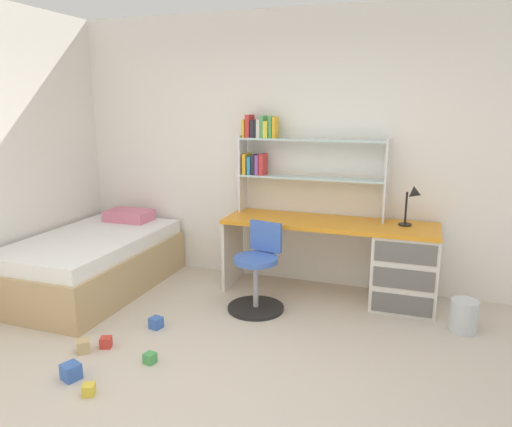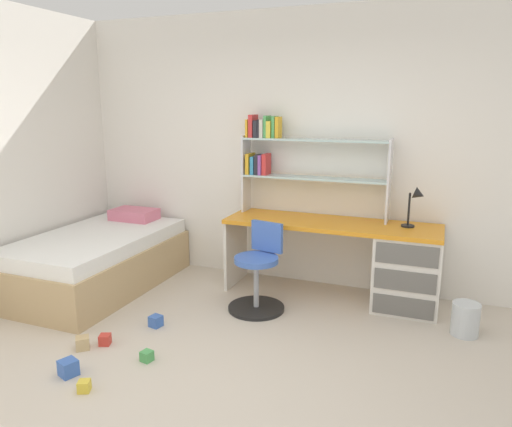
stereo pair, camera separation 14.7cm
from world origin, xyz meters
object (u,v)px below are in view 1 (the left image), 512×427
object	(u,v)px
desk_lamp	(413,200)
toy_block_natural_1	(83,346)
toy_block_red_2	(106,342)
desk	(385,260)
toy_block_blue_5	(71,372)
swivel_chair	(258,276)
toy_block_green_0	(150,358)
bed_platform	(93,262)
toy_block_blue_4	(156,323)
waste_bin	(464,316)
bookshelf_hutch	(287,155)
toy_block_yellow_3	(89,390)

from	to	relation	value
desk_lamp	toy_block_natural_1	size ratio (longest dim) A/B	3.90
toy_block_red_2	desk	bearing A→B (deg)	39.41
desk	toy_block_blue_5	xyz separation A→B (m)	(-1.91, -2.06, -0.36)
swivel_chair	toy_block_green_0	size ratio (longest dim) A/B	10.27
swivel_chair	bed_platform	bearing A→B (deg)	-177.15
swivel_chair	toy_block_blue_5	bearing A→B (deg)	-118.44
desk	toy_block_natural_1	bearing A→B (deg)	-140.20
toy_block_red_2	toy_block_blue_5	xyz separation A→B (m)	(0.05, -0.45, 0.02)
toy_block_green_0	toy_block_blue_4	xyz separation A→B (m)	(-0.25, 0.51, 0.01)
swivel_chair	waste_bin	distance (m)	1.78
waste_bin	toy_block_green_0	bearing A→B (deg)	-149.33
waste_bin	toy_block_natural_1	bearing A→B (deg)	-154.25
bookshelf_hutch	toy_block_natural_1	xyz separation A→B (m)	(-1.06, -1.92, -1.31)
toy_block_natural_1	toy_block_blue_5	xyz separation A→B (m)	(0.16, -0.33, 0.01)
desk	toy_block_natural_1	size ratio (longest dim) A/B	20.67
toy_block_blue_4	toy_block_blue_5	size ratio (longest dim) A/B	0.84
bookshelf_hutch	toy_block_blue_4	xyz separation A→B (m)	(-0.74, -1.38, -1.31)
swivel_chair	toy_block_green_0	xyz separation A→B (m)	(-0.43, -1.17, -0.28)
bed_platform	toy_block_red_2	xyz separation A→B (m)	(0.86, -0.99, -0.24)
desk	toy_block_yellow_3	xyz separation A→B (m)	(-1.68, -2.18, -0.38)
swivel_chair	toy_block_yellow_3	xyz separation A→B (m)	(-0.60, -1.65, -0.28)
desk	toy_block_red_2	distance (m)	2.57
desk	toy_block_green_0	size ratio (longest dim) A/B	26.16
bed_platform	toy_block_blue_5	world-z (taller)	bed_platform
toy_block_green_0	bookshelf_hutch	bearing A→B (deg)	75.39
swivel_chair	toy_block_natural_1	bearing A→B (deg)	-129.64
bookshelf_hutch	desk_lamp	xyz separation A→B (m)	(1.24, -0.14, -0.35)
swivel_chair	desk_lamp	bearing A→B (deg)	23.80
waste_bin	bookshelf_hutch	bearing A→B (deg)	161.15
toy_block_green_0	toy_block_natural_1	size ratio (longest dim) A/B	0.79
desk_lamp	toy_block_red_2	distance (m)	2.90
swivel_chair	bed_platform	size ratio (longest dim) A/B	0.43
desk_lamp	toy_block_natural_1	distance (m)	3.05
waste_bin	toy_block_blue_5	bearing A→B (deg)	-147.35
bookshelf_hutch	waste_bin	bearing A→B (deg)	-18.85
toy_block_green_0	toy_block_blue_4	size ratio (longest dim) A/B	0.82
desk	toy_block_red_2	bearing A→B (deg)	-140.59
toy_block_natural_1	toy_block_blue_4	world-z (taller)	toy_block_natural_1
waste_bin	toy_block_green_0	distance (m)	2.56
bookshelf_hutch	toy_block_blue_5	xyz separation A→B (m)	(-0.89, -2.25, -1.30)
bed_platform	toy_block_red_2	size ratio (longest dim) A/B	22.62
toy_block_blue_5	swivel_chair	bearing A→B (deg)	61.56
desk	bed_platform	world-z (taller)	desk
swivel_chair	waste_bin	size ratio (longest dim) A/B	2.92
swivel_chair	toy_block_red_2	bearing A→B (deg)	-129.09
waste_bin	toy_block_blue_5	size ratio (longest dim) A/B	2.42
toy_block_yellow_3	toy_block_blue_5	distance (m)	0.26
swivel_chair	bed_platform	distance (m)	1.75
desk	toy_block_blue_5	world-z (taller)	desk
toy_block_natural_1	bed_platform	bearing A→B (deg)	123.91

